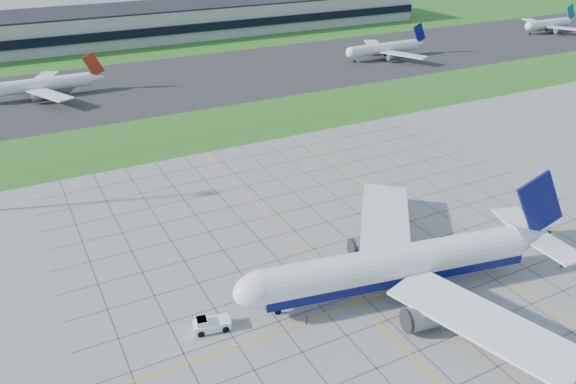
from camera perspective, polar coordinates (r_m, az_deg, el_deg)
name	(u,v)px	position (r m, az deg, el deg)	size (l,w,h in m)	color
ground	(397,281)	(104.31, 10.99, -8.84)	(1400.00, 1400.00, 0.00)	#969691
grass_median	(216,127)	(174.79, -7.35, 6.58)	(700.00, 35.00, 0.04)	#2C601B
asphalt_taxiway	(164,83)	(224.84, -12.50, 10.79)	(700.00, 75.00, 0.04)	#383838
grass_far	(105,33)	(329.70, -18.11, 15.14)	(700.00, 145.00, 0.04)	#2C601B
apron_markings	(364,250)	(111.69, 7.69, -5.90)	(120.00, 130.00, 0.03)	#474744
terminal	(190,19)	(313.81, -9.95, 16.95)	(260.00, 43.00, 15.80)	#B7B7B2
airliner	(398,265)	(98.84, 11.09, -7.30)	(61.64, 61.91, 19.55)	white
pushback_tug	(210,324)	(92.31, -7.93, -13.15)	(8.69, 3.87, 2.39)	white
crew_near	(307,320)	(92.52, 1.89, -12.87)	(0.67, 0.44, 1.83)	black
crew_far	(563,264)	(117.00, 26.11, -6.63)	(0.79, 0.61, 1.62)	#29271B
distant_jet_1	(40,85)	(219.09, -23.93, 9.92)	(41.20, 42.66, 14.08)	white
distant_jet_2	(385,48)	(260.49, 9.83, 14.20)	(40.36, 42.66, 14.08)	white
distant_jet_3	(549,24)	(344.26, 24.99, 15.23)	(34.11, 42.66, 14.08)	white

